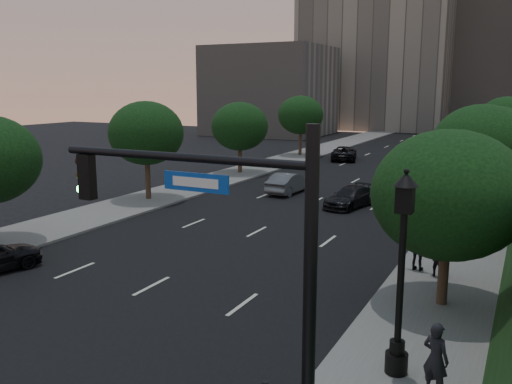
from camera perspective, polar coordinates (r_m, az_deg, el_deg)
The scene contains 24 objects.
ground at distance 18.30m, azimuth -20.85°, elevation -14.28°, with size 160.00×160.00×0.00m, color black.
road_surface at distance 43.44m, azimuth 9.67°, elevation 0.77°, with size 16.00×140.00×0.02m, color black.
sidewalk_right at distance 41.62m, azimuth 23.25°, elevation -0.33°, with size 4.50×140.00×0.15m, color slate.
sidewalk_left at distance 47.43m, azimuth -2.22°, elevation 1.85°, with size 4.50×140.00×0.15m, color slate.
office_block_left at distance 106.59m, azimuth 12.89°, elevation 15.23°, with size 26.00×20.00×32.00m, color gray.
office_block_mid at distance 113.20m, azimuth 24.23°, elevation 12.77°, with size 22.00×18.00×26.00m, color gray.
office_block_filler at distance 89.62m, azimuth 1.48°, elevation 10.59°, with size 18.00×16.00×14.00m, color gray.
tree_right_a at distance 19.34m, azimuth 19.63°, elevation -0.29°, with size 5.20×5.20×6.24m.
tree_right_b at distance 31.11m, azimuth 22.64°, elevation 4.46°, with size 5.20×5.20×6.74m.
tree_right_c at distance 44.08m, azimuth 23.98°, elevation 5.39°, with size 5.20×5.20×6.24m.
tree_right_d at distance 58.00m, azimuth 24.84°, elevation 6.93°, with size 5.20×5.20×6.74m.
tree_right_e at distance 73.00m, azimuth 25.33°, elevation 7.13°, with size 5.20×5.20×6.24m.
tree_left_b at distance 36.98m, azimuth -11.49°, elevation 6.08°, with size 5.00×5.00×6.71m.
tree_left_c at distance 47.85m, azimuth -1.72°, elevation 6.91°, with size 5.00×5.00×6.34m.
tree_left_d at distance 60.46m, azimuth 4.72°, elevation 8.08°, with size 5.00×5.00×6.71m.
traffic_signal_mast at distance 10.14m, azimuth -0.23°, elevation -11.72°, with size 5.68×0.56×7.00m.
street_lamp at distance 14.57m, azimuth 14.97°, elevation -9.28°, with size 0.64×0.64×5.62m.
sedan_mid_left at distance 39.38m, azimuth 3.47°, elevation 0.96°, with size 1.60×4.60×1.52m, color #54585C.
sedan_far_left at distance 58.03m, azimuth 9.25°, elevation 4.05°, with size 2.47×5.36×1.49m, color black.
sedan_near_right at distance 35.22m, azimuth 9.89°, elevation -0.54°, with size 1.84×4.53×1.31m, color black.
sedan_far_right at distance 48.21m, azimuth 20.03°, elevation 2.23°, with size 1.93×4.80×1.63m, color slate.
pedestrian_a at distance 14.48m, azimuth 18.39°, elevation -16.32°, with size 0.68×0.45×1.86m, color black.
pedestrian_b at distance 22.89m, azimuth 18.73°, elevation -6.30°, with size 0.84×0.66×1.74m, color black.
pedestrian_c at distance 23.29m, azimuth 16.75°, elevation -5.73°, with size 1.09×0.45×1.86m, color black.
Camera 1 is at (12.62, -10.87, 7.58)m, focal length 38.00 mm.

